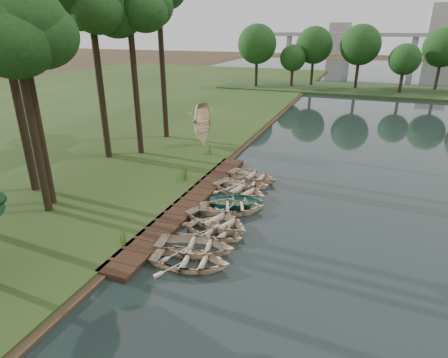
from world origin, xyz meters
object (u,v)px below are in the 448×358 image
(rowboat_0, at_px, (190,259))
(rowboat_1, at_px, (195,244))
(rowboat_2, at_px, (215,229))
(boardwalk, at_px, (191,202))
(stored_rowboat, at_px, (203,141))

(rowboat_0, bearing_deg, rowboat_1, 7.81)
(rowboat_0, distance_m, rowboat_2, 2.88)
(boardwalk, xyz_separation_m, rowboat_1, (2.46, -4.77, 0.30))
(rowboat_0, relative_size, stored_rowboat, 0.97)
(rowboat_0, bearing_deg, rowboat_2, -7.65)
(rowboat_1, relative_size, stored_rowboat, 1.02)
(rowboat_1, bearing_deg, stored_rowboat, 13.18)
(rowboat_1, height_order, stored_rowboat, stored_rowboat)
(boardwalk, xyz_separation_m, rowboat_0, (2.75, -5.89, 0.28))
(boardwalk, bearing_deg, rowboat_2, -47.23)
(boardwalk, distance_m, rowboat_2, 4.11)
(boardwalk, relative_size, rowboat_2, 4.91)
(rowboat_0, height_order, stored_rowboat, stored_rowboat)
(boardwalk, distance_m, rowboat_0, 6.51)
(rowboat_1, xyz_separation_m, stored_rowboat, (-6.32, 15.46, 0.24))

